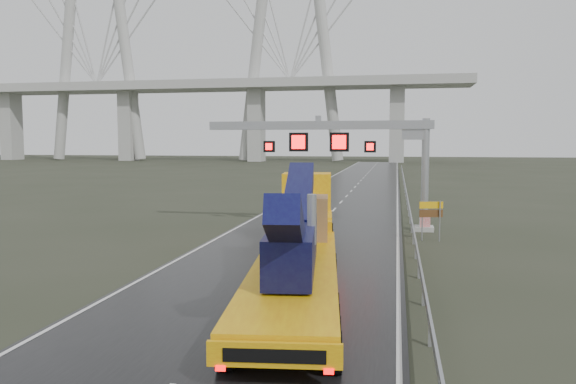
% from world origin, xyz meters
% --- Properties ---
extents(ground, '(400.00, 400.00, 0.00)m').
position_xyz_m(ground, '(0.00, 0.00, 0.00)').
color(ground, '#2B2F21').
rests_on(ground, ground).
extents(road, '(11.00, 200.00, 0.02)m').
position_xyz_m(road, '(0.00, 40.00, 0.01)').
color(road, black).
rests_on(road, ground).
extents(guardrail, '(0.20, 140.00, 1.40)m').
position_xyz_m(guardrail, '(6.10, 30.00, 0.70)').
color(guardrail, gray).
rests_on(guardrail, ground).
extents(sign_gantry, '(14.90, 1.20, 7.42)m').
position_xyz_m(sign_gantry, '(2.10, 17.99, 5.61)').
color(sign_gantry, '#AEAEAA').
rests_on(sign_gantry, ground).
extents(heavy_haul_truck, '(5.32, 20.59, 4.79)m').
position_xyz_m(heavy_haul_truck, '(1.03, 5.09, 1.86)').
color(heavy_haul_truck, yellow).
rests_on(heavy_haul_truck, ground).
extents(exit_sign_pair, '(1.34, 0.38, 2.34)m').
position_xyz_m(exit_sign_pair, '(7.10, 14.23, 1.64)').
color(exit_sign_pair, '#9C9FA5').
rests_on(exit_sign_pair, ground).
extents(striped_barrier, '(0.68, 0.41, 1.09)m').
position_xyz_m(striped_barrier, '(6.94, 17.77, 0.55)').
color(striped_barrier, red).
rests_on(striped_barrier, ground).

